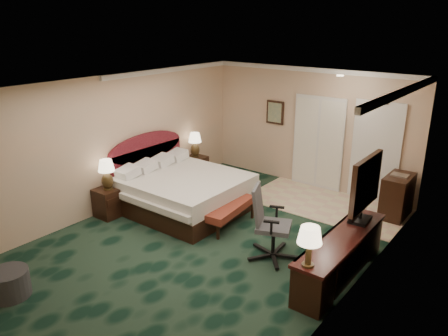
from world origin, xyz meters
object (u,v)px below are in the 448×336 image
Objects in this scene: bed_bench at (229,215)px; tv at (362,197)px; nightstand_near at (110,202)px; desk at (340,257)px; nightstand_far at (195,168)px; lamp_near at (107,175)px; bed at (185,193)px; desk_chair at (274,224)px; minibar at (397,196)px; ottoman at (10,284)px; lamp_far at (195,145)px.

tv is at bearing 1.47° from bed_bench.
desk reaches higher than nightstand_near.
nightstand_near is at bearing -90.05° from nightstand_far.
bed_bench is at bearing 27.41° from lamp_near.
bed is 3.59m from tv.
desk_chair is at bearing -147.84° from tv.
nightstand_near is 4.76m from tv.
minibar is at bearing 32.91° from bed.
ottoman is at bearing -78.69° from nightstand_far.
minibar is at bearing 86.10° from tv.
bed is 1.49m from nightstand_near.
minibar is at bearing 38.39° from bed_bench.
minibar reaches higher than desk.
bed_bench is at bearing -176.19° from tv.
lamp_near is at bearing -170.59° from desk.
lamp_near is (0.02, -2.56, 0.58)m from nightstand_far.
nightstand_near is 0.98× the size of lamp_far.
lamp_far is at bearing 126.97° from desk_chair.
lamp_near is 4.55m from desk.
bed is 1.83m from lamp_far.
lamp_far reaches higher than ottoman.
lamp_near is at bearing -89.21° from lamp_far.
desk is at bearing -6.69° from bed.
lamp_far is (-0.99, 1.45, 0.51)m from bed.
desk_chair is (-1.09, -0.12, 0.27)m from desk.
desk is 1.13m from desk_chair.
lamp_near reaches higher than minibar.
tv reaches higher than nightstand_near.
desk is (3.46, 3.28, 0.14)m from ottoman.
tv reaches higher than lamp_far.
lamp_far is at bearing 112.40° from nightstand_far.
tv is at bearing -14.33° from nightstand_far.
nightstand_near is 0.67× the size of minibar.
tv reaches higher than desk.
minibar is (4.48, 3.40, 0.14)m from nightstand_near.
bed is at bearing 144.72° from desk_chair.
desk is at bearing 43.44° from ottoman.
desk_chair is at bearing 53.10° from ottoman.
nightstand_far reaches higher than nightstand_near.
bed is at bearing -147.09° from minibar.
ottoman is 4.77m from desk.
desk_chair is (1.26, -0.48, 0.39)m from bed_bench.
lamp_far is 4.90m from desk.
desk_chair reaches higher than desk.
nightstand_near is at bearing -166.71° from tv.
nightstand_far is 0.25× the size of desk.
bed_bench is at bearing 136.58° from desk_chair.
nightstand_near is 0.95× the size of lamp_near.
nightstand_far is 3.92m from desk_chair.
desk_chair is at bearing -26.95° from bed_bench.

